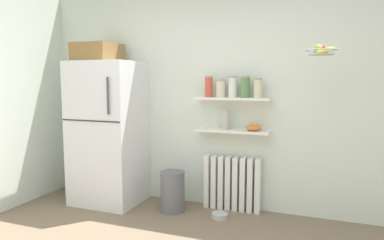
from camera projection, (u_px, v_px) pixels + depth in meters
back_wall at (220, 95)px, 4.02m from camera, size 7.04×0.10×2.60m
refrigerator at (108, 129)px, 4.16m from camera, size 0.77×0.70×1.90m
radiator at (232, 183)px, 3.94m from camera, size 0.65×0.12×0.61m
wall_shelf_lower at (232, 131)px, 3.85m from camera, size 0.83×0.22×0.02m
wall_shelf_upper at (233, 99)px, 3.81m from camera, size 0.83×0.22×0.02m
storage_jar_0 at (209, 87)px, 3.89m from camera, size 0.08×0.08×0.24m
storage_jar_1 at (221, 89)px, 3.84m from camera, size 0.10×0.10×0.20m
storage_jar_2 at (233, 87)px, 3.79m from camera, size 0.09×0.09×0.23m
storage_jar_3 at (245, 87)px, 3.74m from camera, size 0.10×0.10×0.23m
storage_jar_4 at (258, 88)px, 3.70m from camera, size 0.09×0.09×0.21m
vase at (226, 120)px, 3.86m from camera, size 0.08×0.08×0.21m
shelf_bowl at (254, 127)px, 3.76m from camera, size 0.17×0.17×0.08m
trash_bin at (172, 191)px, 3.90m from camera, size 0.27×0.27×0.46m
pet_food_bowl at (220, 216)px, 3.73m from camera, size 0.17×0.17×0.05m
hanging_fruit_basket at (322, 51)px, 3.13m from camera, size 0.28×0.28×0.10m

